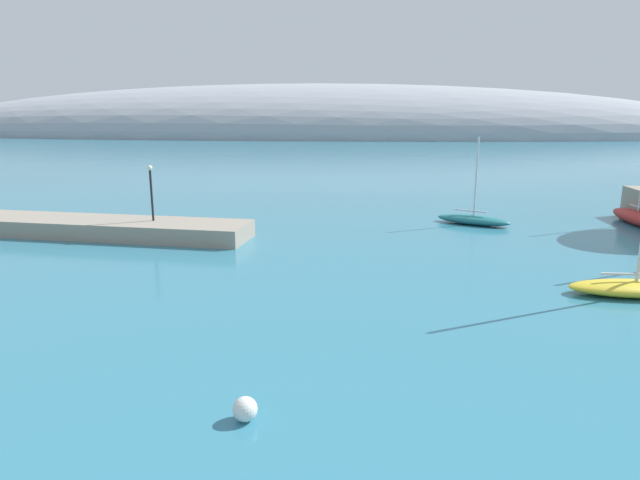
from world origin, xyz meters
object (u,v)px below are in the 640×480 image
sailboat_teal_end_of_line (473,219)px  sailboat_yellow_near_shore (636,285)px  sailboat_red_outer_mooring (637,217)px  mooring_buoy_white (245,409)px  harbor_lamp_post (151,186)px

sailboat_teal_end_of_line → sailboat_yellow_near_shore: bearing=-48.5°
sailboat_yellow_near_shore → sailboat_red_outer_mooring: size_ratio=1.09×
mooring_buoy_white → sailboat_teal_end_of_line: bearing=68.9°
sailboat_teal_end_of_line → mooring_buoy_white: bearing=-86.1°
sailboat_yellow_near_shore → mooring_buoy_white: sailboat_yellow_near_shore is taller
sailboat_yellow_near_shore → harbor_lamp_post: (-28.82, 10.05, 3.17)m
sailboat_teal_end_of_line → mooring_buoy_white: (-11.59, -30.09, -0.05)m
sailboat_red_outer_mooring → sailboat_teal_end_of_line: bearing=90.9°
sailboat_red_outer_mooring → mooring_buoy_white: size_ratio=13.10×
sailboat_red_outer_mooring → sailboat_yellow_near_shore: bearing=151.7°
harbor_lamp_post → sailboat_yellow_near_shore: bearing=-19.2°
sailboat_teal_end_of_line → harbor_lamp_post: bearing=-138.6°
sailboat_yellow_near_shore → harbor_lamp_post: size_ratio=2.67×
mooring_buoy_white → harbor_lamp_post: size_ratio=0.19×
sailboat_teal_end_of_line → harbor_lamp_post: 25.01m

